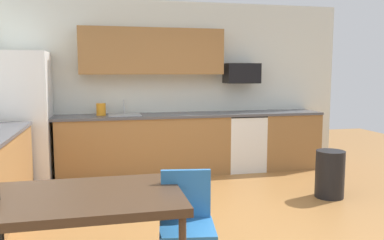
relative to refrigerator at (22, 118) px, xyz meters
name	(u,v)px	position (x,y,z in m)	size (l,w,h in m)	color
ground_plane	(214,229)	(2.18, -2.22, -0.94)	(12.00, 12.00, 0.00)	#9E6B38
wall_back	(169,87)	(2.18, 0.43, 0.41)	(5.80, 0.10, 2.70)	silver
cabinet_run_back	(145,146)	(1.73, 0.08, -0.49)	(2.60, 0.60, 0.90)	olive
cabinet_run_back_right	(287,140)	(4.10, 0.08, -0.49)	(0.95, 0.60, 0.90)	olive
countertop_back	(173,115)	(2.18, 0.08, -0.02)	(4.80, 0.64, 0.04)	#4C4C51
upper_cabinets_back	(152,51)	(1.88, 0.21, 0.96)	(2.20, 0.34, 0.70)	olive
refrigerator	(22,118)	(0.00, 0.00, 0.00)	(0.76, 0.70, 1.87)	white
oven_range	(243,142)	(3.33, 0.08, -0.48)	(0.60, 0.60, 0.91)	white
microwave	(242,73)	(3.33, 0.18, 0.63)	(0.54, 0.36, 0.32)	black
sink_basin	(125,119)	(1.43, 0.08, -0.06)	(0.48, 0.40, 0.14)	#A5A8AD
sink_faucet	(124,107)	(1.43, 0.26, 0.10)	(0.02, 0.02, 0.24)	#B2B5BA
dining_table	(81,203)	(0.94, -3.17, -0.25)	(1.40, 0.90, 0.74)	#422D1E
chair_near_table	(187,219)	(1.69, -3.17, -0.43)	(0.46, 0.46, 0.85)	#2D72B7
trash_bin	(330,174)	(3.90, -1.54, -0.64)	(0.36, 0.36, 0.60)	black
kettle	(101,110)	(1.09, 0.13, 0.08)	(0.14, 0.14, 0.20)	orange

